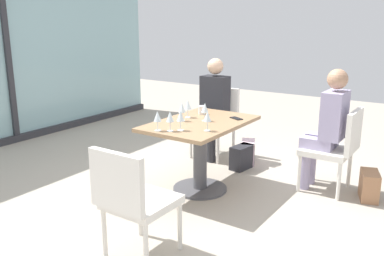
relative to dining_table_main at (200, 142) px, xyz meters
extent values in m
plane|color=#A89E8E|center=(0.00, 0.00, -0.52)|extent=(12.00, 12.00, 0.00)
cube|color=#8FB7BC|center=(0.00, 3.20, 0.83)|extent=(5.54, 0.03, 2.70)
cube|color=#2D2D33|center=(0.00, 3.17, 0.83)|extent=(0.08, 0.06, 2.70)
cube|color=#2D2D33|center=(0.00, 3.17, -0.47)|extent=(5.54, 0.10, 0.10)
cube|color=#997551|center=(0.00, 0.00, 0.19)|extent=(1.18, 0.78, 0.04)
cylinder|color=#4C4C51|center=(0.00, 0.00, -0.18)|extent=(0.14, 0.14, 0.69)
cylinder|color=#4C4C51|center=(0.00, 0.00, -0.51)|extent=(0.56, 0.56, 0.02)
cube|color=silver|center=(1.00, 0.46, -0.10)|extent=(0.46, 0.46, 0.06)
cube|color=silver|center=(1.25, 0.46, 0.14)|extent=(0.05, 0.46, 0.42)
cylinder|color=silver|center=(0.80, 0.66, -0.33)|extent=(0.04, 0.04, 0.39)
cylinder|color=silver|center=(0.80, 0.26, -0.33)|extent=(0.04, 0.04, 0.39)
cylinder|color=silver|center=(1.20, 0.66, -0.33)|extent=(0.04, 0.04, 0.39)
cylinder|color=silver|center=(1.20, 0.26, -0.33)|extent=(0.04, 0.04, 0.39)
cube|color=silver|center=(0.73, -1.06, -0.10)|extent=(0.46, 0.46, 0.06)
cube|color=silver|center=(0.73, -1.31, 0.14)|extent=(0.46, 0.05, 0.42)
cylinder|color=silver|center=(0.93, -0.86, -0.33)|extent=(0.04, 0.04, 0.39)
cylinder|color=silver|center=(0.53, -0.86, -0.33)|extent=(0.04, 0.04, 0.39)
cylinder|color=silver|center=(0.93, -1.26, -0.33)|extent=(0.04, 0.04, 0.39)
cylinder|color=silver|center=(0.53, -1.26, -0.33)|extent=(0.04, 0.04, 0.39)
cube|color=silver|center=(-1.26, -0.30, -0.10)|extent=(0.46, 0.46, 0.06)
cube|color=silver|center=(-1.51, -0.30, 0.14)|extent=(0.05, 0.46, 0.42)
cylinder|color=silver|center=(-1.06, -0.50, -0.33)|extent=(0.04, 0.04, 0.39)
cylinder|color=silver|center=(-1.06, -0.10, -0.33)|extent=(0.04, 0.04, 0.39)
cylinder|color=silver|center=(-1.46, -0.50, -0.33)|extent=(0.04, 0.04, 0.39)
cylinder|color=silver|center=(-1.46, -0.10, -0.33)|extent=(0.04, 0.04, 0.39)
cylinder|color=#28282D|center=(0.82, 0.55, -0.30)|extent=(0.11, 0.11, 0.45)
cube|color=#28282D|center=(0.92, 0.55, -0.02)|extent=(0.32, 0.13, 0.11)
cylinder|color=#28282D|center=(0.82, 0.37, -0.30)|extent=(0.11, 0.11, 0.45)
cube|color=#28282D|center=(0.92, 0.37, -0.02)|extent=(0.32, 0.13, 0.11)
cube|color=#28282D|center=(1.05, 0.46, 0.28)|extent=(0.20, 0.34, 0.48)
sphere|color=#D8AD8C|center=(1.05, 0.46, 0.64)|extent=(0.20, 0.20, 0.20)
cylinder|color=#9E93B7|center=(0.82, -0.89, -0.30)|extent=(0.11, 0.11, 0.45)
cube|color=#9E93B7|center=(0.82, -0.98, -0.02)|extent=(0.13, 0.32, 0.11)
cylinder|color=#9E93B7|center=(0.64, -0.89, -0.30)|extent=(0.11, 0.11, 0.45)
cube|color=#9E93B7|center=(0.64, -0.98, -0.02)|extent=(0.13, 0.32, 0.11)
cube|color=#9E93B7|center=(0.73, -1.11, 0.28)|extent=(0.34, 0.20, 0.48)
sphere|color=tan|center=(0.73, -1.11, 0.64)|extent=(0.20, 0.20, 0.20)
cylinder|color=silver|center=(-0.46, 0.03, 0.21)|extent=(0.06, 0.06, 0.00)
cylinder|color=silver|center=(-0.46, 0.03, 0.25)|extent=(0.01, 0.01, 0.08)
cone|color=silver|center=(-0.46, 0.03, 0.34)|extent=(0.07, 0.07, 0.09)
cylinder|color=silver|center=(-0.26, -0.25, 0.21)|extent=(0.06, 0.06, 0.00)
cylinder|color=silver|center=(-0.26, -0.25, 0.25)|extent=(0.01, 0.01, 0.08)
cone|color=silver|center=(-0.26, -0.25, 0.34)|extent=(0.07, 0.07, 0.09)
cylinder|color=silver|center=(0.05, -0.02, 0.21)|extent=(0.06, 0.06, 0.00)
cylinder|color=silver|center=(0.05, -0.02, 0.25)|extent=(0.01, 0.01, 0.08)
cone|color=silver|center=(0.05, -0.02, 0.34)|extent=(0.07, 0.07, 0.09)
cylinder|color=silver|center=(-0.39, -0.03, 0.21)|extent=(0.06, 0.06, 0.00)
cylinder|color=silver|center=(-0.39, -0.03, 0.25)|extent=(0.01, 0.01, 0.08)
cone|color=silver|center=(-0.39, -0.03, 0.34)|extent=(0.07, 0.07, 0.09)
cylinder|color=silver|center=(-0.08, 0.17, 0.21)|extent=(0.06, 0.06, 0.00)
cylinder|color=silver|center=(-0.08, 0.17, 0.25)|extent=(0.01, 0.01, 0.08)
cone|color=silver|center=(-0.08, 0.17, 0.34)|extent=(0.07, 0.07, 0.09)
cylinder|color=silver|center=(-0.51, 0.13, 0.21)|extent=(0.06, 0.06, 0.00)
cylinder|color=silver|center=(-0.51, 0.13, 0.25)|extent=(0.01, 0.01, 0.08)
cone|color=silver|center=(-0.51, 0.13, 0.34)|extent=(0.07, 0.07, 0.09)
cylinder|color=silver|center=(0.08, 0.21, 0.21)|extent=(0.06, 0.06, 0.00)
cylinder|color=silver|center=(0.08, 0.21, 0.25)|extent=(0.01, 0.01, 0.08)
cone|color=silver|center=(0.08, 0.21, 0.34)|extent=(0.07, 0.07, 0.09)
cylinder|color=white|center=(0.31, 0.18, 0.25)|extent=(0.08, 0.08, 0.09)
cube|color=black|center=(0.32, -0.24, 0.21)|extent=(0.13, 0.16, 0.01)
cube|color=#232328|center=(0.81, -0.07, -0.38)|extent=(0.32, 0.20, 0.28)
cube|color=#A3704C|center=(0.74, -1.51, -0.38)|extent=(0.34, 0.25, 0.28)
cube|color=beige|center=(1.03, -0.04, -0.38)|extent=(0.34, 0.27, 0.28)
camera|label=1|loc=(-3.41, -2.19, 1.20)|focal=39.01mm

